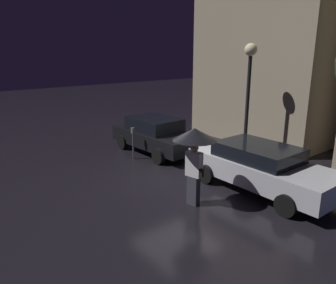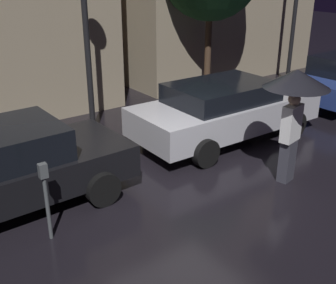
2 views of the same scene
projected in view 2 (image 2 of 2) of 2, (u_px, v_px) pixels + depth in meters
The scene contains 5 objects.
ground_plane at pixel (187, 189), 7.85m from camera, with size 60.00×60.00×0.00m, color black.
parked_car_black at pixel (5, 168), 6.99m from camera, with size 4.16×2.00×1.43m.
parked_car_silver at pixel (225, 109), 9.87m from camera, with size 4.62×2.06×1.38m.
pedestrian_with_umbrella at pixel (295, 92), 7.48m from camera, with size 1.18×1.18×2.17m.
parking_meter at pixel (46, 193), 6.13m from camera, with size 0.12×0.10×1.26m.
Camera 2 is at (-4.37, -5.35, 3.85)m, focal length 45.00 mm.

